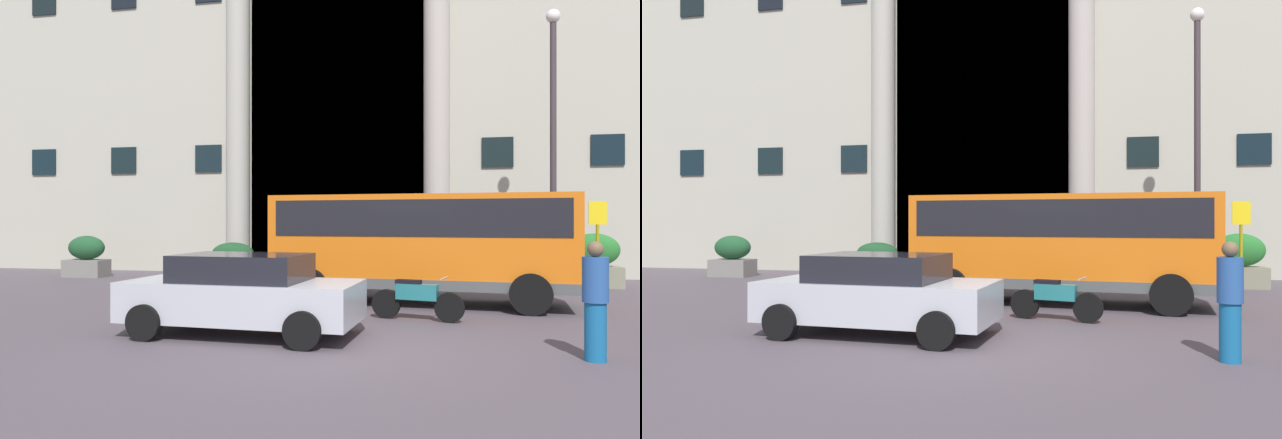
# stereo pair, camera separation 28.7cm
# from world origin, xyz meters

# --- Properties ---
(ground_plane) EXTENTS (80.00, 64.00, 0.12)m
(ground_plane) POSITION_xyz_m (0.00, 0.00, -0.06)
(ground_plane) COLOR #4E444C
(office_building_facade) EXTENTS (36.62, 9.72, 20.34)m
(office_building_facade) POSITION_xyz_m (-0.01, 17.47, 10.16)
(office_building_facade) COLOR #AFAD9B
(office_building_facade) RESTS_ON ground_plane
(orange_minibus) EXTENTS (7.29, 3.08, 2.64)m
(orange_minibus) POSITION_xyz_m (1.25, 5.50, 1.59)
(orange_minibus) COLOR orange
(orange_minibus) RESTS_ON ground_plane
(bus_stop_sign) EXTENTS (0.44, 0.08, 2.53)m
(bus_stop_sign) POSITION_xyz_m (5.67, 7.22, 1.57)
(bus_stop_sign) COLOR #9E9812
(bus_stop_sign) RESTS_ON ground_plane
(hedge_planter_far_west) EXTENTS (1.45, 0.90, 1.48)m
(hedge_planter_far_west) POSITION_xyz_m (-10.84, 10.14, 0.71)
(hedge_planter_far_west) COLOR slate
(hedge_planter_far_west) RESTS_ON ground_plane
(hedge_planter_west) EXTENTS (2.17, 0.96, 1.33)m
(hedge_planter_west) POSITION_xyz_m (0.13, 10.81, 0.64)
(hedge_planter_west) COLOR slate
(hedge_planter_west) RESTS_ON ground_plane
(hedge_planter_entrance_left) EXTENTS (1.54, 0.83, 1.64)m
(hedge_planter_entrance_left) POSITION_xyz_m (6.26, 10.18, 0.79)
(hedge_planter_entrance_left) COLOR gray
(hedge_planter_entrance_left) RESTS_ON ground_plane
(hedge_planter_east) EXTENTS (1.53, 0.97, 1.28)m
(hedge_planter_east) POSITION_xyz_m (-5.28, 10.14, 0.62)
(hedge_planter_east) COLOR slate
(hedge_planter_east) RESTS_ON ground_plane
(parked_compact_extra) EXTENTS (4.23, 2.30, 1.43)m
(parked_compact_extra) POSITION_xyz_m (-1.70, 0.80, 0.74)
(parked_compact_extra) COLOR #B1B6BE
(parked_compact_extra) RESTS_ON ground_plane
(scooter_by_planter) EXTENTS (2.06, 0.55, 0.89)m
(scooter_by_planter) POSITION_xyz_m (-2.64, 3.28, 0.46)
(scooter_by_planter) COLOR black
(scooter_by_planter) RESTS_ON ground_plane
(motorcycle_near_kerb) EXTENTS (1.90, 0.68, 0.89)m
(motorcycle_near_kerb) POSITION_xyz_m (1.22, 3.00, 0.45)
(motorcycle_near_kerb) COLOR black
(motorcycle_near_kerb) RESTS_ON ground_plane
(pedestrian_woman_with_bag) EXTENTS (0.36, 0.36, 1.73)m
(pedestrian_woman_with_bag) POSITION_xyz_m (3.95, -0.08, 0.88)
(pedestrian_woman_with_bag) COLOR #145A91
(pedestrian_woman_with_bag) RESTS_ON ground_plane
(lamppost_plaza_centre) EXTENTS (0.40, 0.40, 8.12)m
(lamppost_plaza_centre) POSITION_xyz_m (4.87, 8.93, 4.69)
(lamppost_plaza_centre) COLOR #3C3236
(lamppost_plaza_centre) RESTS_ON ground_plane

